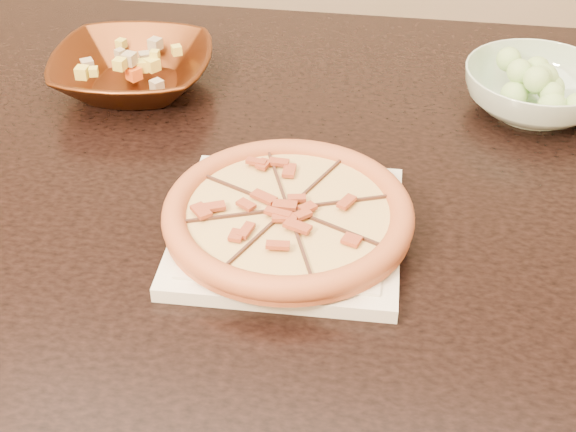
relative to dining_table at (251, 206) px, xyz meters
name	(u,v)px	position (x,y,z in m)	size (l,w,h in m)	color
dining_table	(251,206)	(0.00, 0.00, 0.00)	(1.59, 1.08, 0.75)	black
plate	(288,229)	(0.09, -0.16, 0.10)	(0.29, 0.29, 0.02)	silver
pizza	(288,213)	(0.09, -0.16, 0.12)	(0.30, 0.30, 0.03)	#B75B35
bronze_bowl	(133,71)	(-0.22, 0.15, 0.12)	(0.25, 0.25, 0.06)	#582A11
mixed_dish	(128,45)	(-0.22, 0.15, 0.16)	(0.09, 0.11, 0.03)	tan
salad_bowl	(536,90)	(0.39, 0.21, 0.12)	(0.21, 0.21, 0.07)	silver
salad	(542,59)	(0.39, 0.20, 0.17)	(0.11, 0.11, 0.04)	#A3C482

